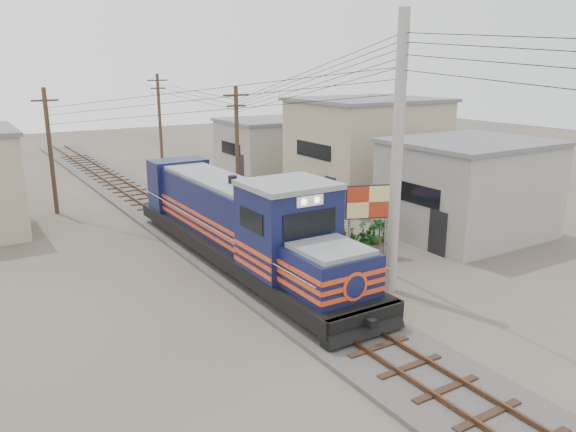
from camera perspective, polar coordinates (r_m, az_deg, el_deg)
ground at (r=19.93m, az=1.76°, el=-9.08°), size 120.00×120.00×0.00m
ballast at (r=28.25m, az=-9.52°, el=-1.73°), size 3.60×70.00×0.16m
track at (r=28.20m, az=-9.53°, el=-1.38°), size 1.15×70.00×0.12m
locomotive at (r=23.31m, az=-4.87°, el=-0.84°), size 3.04×16.53×4.10m
utility_pole_main at (r=20.21m, az=11.02°, el=5.83°), size 0.40×0.40×10.00m
wooden_pole_mid at (r=32.87m, az=-5.20°, el=7.22°), size 1.60×0.24×7.00m
wooden_pole_far at (r=45.81m, az=-12.89°, el=9.45°), size 1.60×0.24×7.50m
wooden_pole_left at (r=33.80m, az=-23.01°, el=6.30°), size 1.60×0.24×7.00m
power_lines at (r=25.63m, az=-9.23°, el=13.59°), size 9.65×19.00×3.30m
shophouse_front at (r=28.77m, az=17.81°, el=2.75°), size 7.35×6.30×4.70m
shophouse_mid at (r=35.65m, az=7.95°, el=6.83°), size 8.40×7.35×6.20m
shophouse_back at (r=43.12m, az=-2.21°, el=7.04°), size 6.30×6.30×4.20m
billboard at (r=24.56m, az=8.17°, el=1.22°), size 1.95×0.86×3.17m
market_umbrella at (r=25.59m, az=6.41°, el=1.58°), size 3.03×3.03×2.52m
vendor at (r=27.70m, az=3.91°, el=-0.04°), size 0.80×0.80×1.87m
plant_nursery at (r=26.65m, az=5.94°, el=-1.73°), size 3.26×3.23×1.13m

